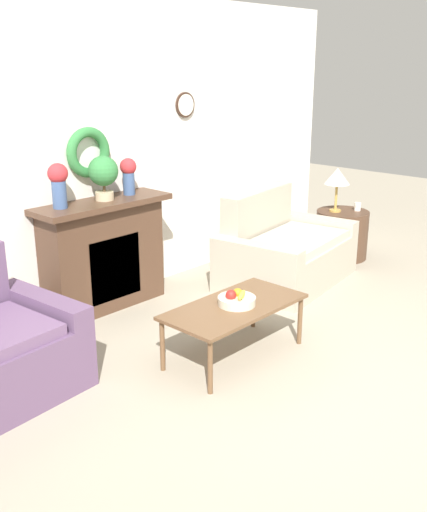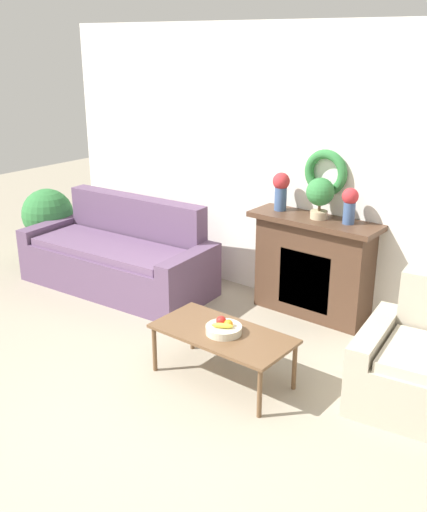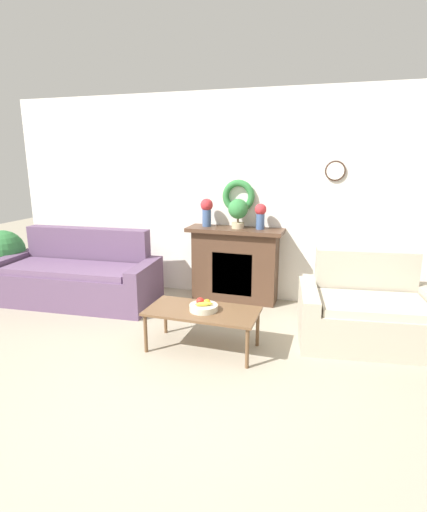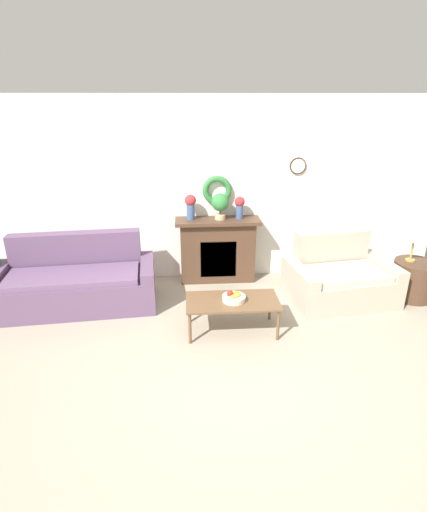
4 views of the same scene
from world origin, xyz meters
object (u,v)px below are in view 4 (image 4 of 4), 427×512
Objects in this scene: side_table_by_loveseat at (414,280)px; vase_on_mantel_right at (240,206)px; coffee_table at (232,303)px; table_lamp at (415,235)px; fruit_bowl at (234,297)px; couch_left at (76,283)px; fireplace at (218,250)px; vase_on_mantel_left at (191,205)px; loveseat_right at (339,279)px; potted_plant_on_mantel at (220,204)px.

side_table_by_loveseat is 1.78× the size of vase_on_mantel_right.
table_lamp is (2.57, 0.76, 0.54)m from coffee_table.
fruit_bowl is (0.01, -0.01, 0.08)m from coffee_table.
couch_left is 1.96× the size of coffee_table.
vase_on_mantel_left reaches higher than fireplace.
coffee_table is 3.00× the size of vase_on_mantel_left.
loveseat_right is at bearing 178.90° from side_table_by_loveseat.
fireplace is 1.14× the size of coffee_table.
potted_plant_on_mantel is at bearing -22.14° from fireplace.
loveseat_right is at bearing -20.60° from vase_on_mantel_left.
couch_left is at bearing 170.31° from loveseat_right.
vase_on_mantel_right reaches higher than table_lamp.
vase_on_mantel_left is at bearing 179.17° from fireplace.
table_lamp is (0.99, 0.04, 0.61)m from loveseat_right.
fruit_bowl reaches higher than side_table_by_loveseat.
vase_on_mantel_left is (-2.03, 0.76, 0.89)m from loveseat_right.
coffee_table is at bearing -163.65° from loveseat_right.
fireplace is at bearing -0.83° from vase_on_mantel_left.
vase_on_mantel_right is at bearing 141.59° from loveseat_right.
potted_plant_on_mantel reaches higher than loveseat_right.
vase_on_mantel_right is at bearing 11.59° from couch_left.
fireplace reaches higher than couch_left.
couch_left is 5.69× the size of potted_plant_on_mantel.
couch_left reaches higher than loveseat_right.
fireplace is at bearing 92.27° from coffee_table.
potted_plant_on_mantel is (-0.02, 1.47, 0.83)m from coffee_table.
coffee_table is (-1.58, -0.72, 0.08)m from loveseat_right.
coffee_table is at bearing 156.95° from fruit_bowl.
vase_on_mantel_left reaches higher than coffee_table.
coffee_table is (0.06, -1.48, -0.12)m from fireplace.
vase_on_mantel_right is 0.29m from potted_plant_on_mantel.
side_table_by_loveseat is 0.66m from table_lamp.
vase_on_mantel_right is (0.32, 0.01, 0.67)m from fireplace.
coffee_table is at bearing -163.52° from table_lamp.
table_lamp is at bearing -15.33° from fireplace.
table_lamp is at bearing -15.24° from potted_plant_on_mantel.
couch_left is 4.67m from side_table_by_loveseat.
potted_plant_on_mantel is (2.00, 0.65, 0.89)m from couch_left.
coffee_table is 3.94× the size of fruit_bowl.
vase_on_mantel_left is (-0.45, 1.49, 0.82)m from coffee_table.
side_table_by_loveseat is 1.53× the size of potted_plant_on_mantel.
table_lamp is at bearing -13.51° from vase_on_mantel_left.
potted_plant_on_mantel reaches higher than couch_left.
potted_plant_on_mantel is at bearing -2.66° from vase_on_mantel_left.
loveseat_right reaches higher than fruit_bowl.
fruit_bowl is at bearing -23.05° from coffee_table.
fireplace is 0.72m from potted_plant_on_mantel.
fruit_bowl is at bearing -99.48° from vase_on_mantel_right.
loveseat_right is at bearing -177.83° from table_lamp.
loveseat_right is 4.00× the size of potted_plant_on_mantel.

